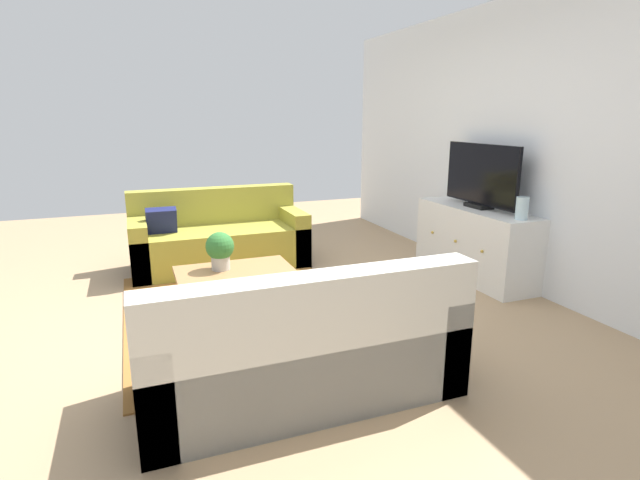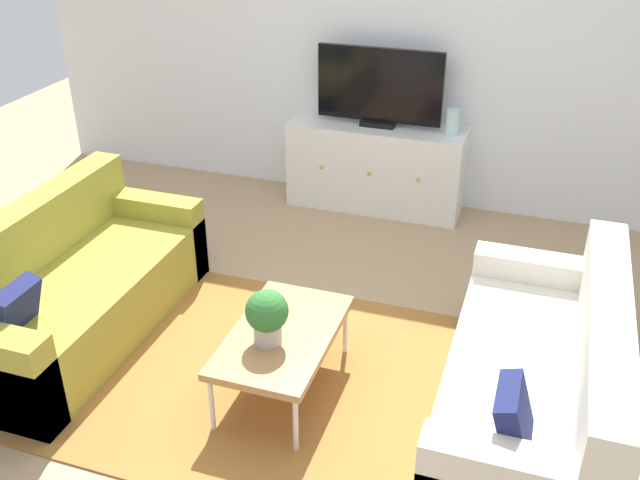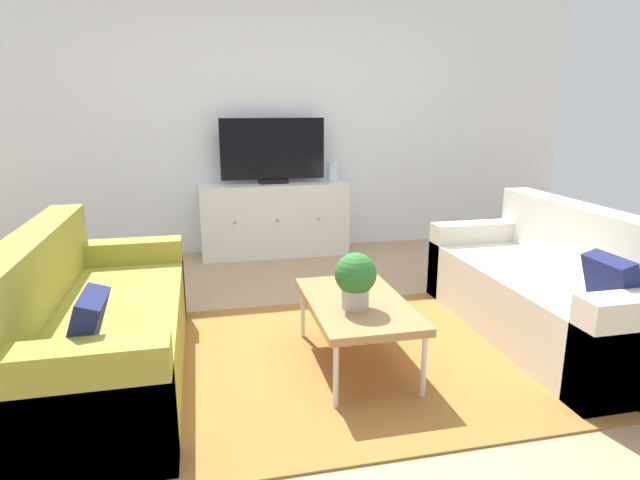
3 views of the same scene
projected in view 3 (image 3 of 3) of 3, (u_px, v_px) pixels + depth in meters
name	position (u px, v px, depth m)	size (l,w,h in m)	color
ground_plane	(340.00, 349.00, 3.33)	(10.00, 10.00, 0.00)	tan
wall_back	(276.00, 117.00, 5.40)	(6.40, 0.12, 2.70)	white
area_rug	(346.00, 359.00, 3.18)	(2.50, 1.90, 0.01)	#9E662D
couch_left_side	(86.00, 335.00, 2.85)	(0.82, 1.84, 0.83)	olive
couch_right_side	(557.00, 294.00, 3.46)	(0.82, 1.84, 0.83)	beige
coffee_table	(357.00, 306.00, 3.04)	(0.54, 0.94, 0.40)	#A37547
potted_plant	(356.00, 278.00, 2.89)	(0.23, 0.23, 0.31)	#B7B2A8
tv_console	(274.00, 219.00, 5.36)	(1.45, 0.47, 0.72)	white
flat_screen_tv	(273.00, 151.00, 5.22)	(1.02, 0.16, 0.63)	black
glass_vase	(333.00, 171.00, 5.38)	(0.11, 0.11, 0.20)	silver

